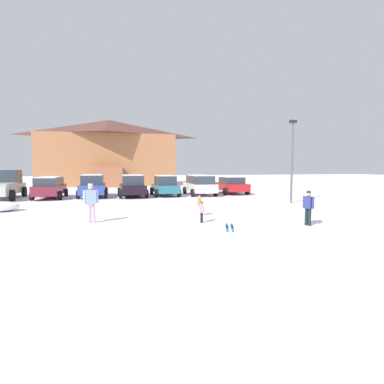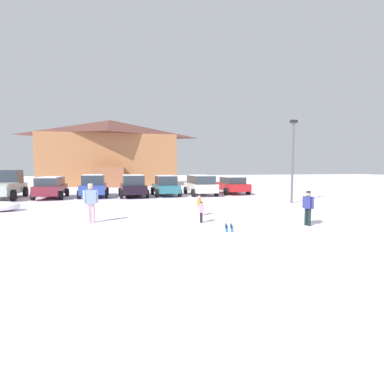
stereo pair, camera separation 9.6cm
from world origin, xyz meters
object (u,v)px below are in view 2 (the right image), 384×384
at_px(parked_teal_hatchback, 166,186).
at_px(skier_teen_in_navy_coat, 308,206).
at_px(parked_red_sedan, 232,185).
at_px(parked_blue_hatchback, 94,186).
at_px(lamp_post, 293,157).
at_px(pair_of_skis, 229,227).
at_px(skier_adult_in_blue_parka, 91,201).
at_px(skier_child_in_orange_jacket, 199,204).
at_px(pickup_truck, 5,186).
at_px(plowed_snow_pile, 1,206).
at_px(parked_black_sedan, 133,186).
at_px(ski_lodge, 111,152).
at_px(skier_child_in_pink_snowsuit, 201,211).
at_px(parked_maroon_van, 51,187).
at_px(parked_white_suv, 200,184).

xyz_separation_m(parked_teal_hatchback, skier_teen_in_navy_coat, (3.66, -14.13, -0.05)).
distance_m(parked_teal_hatchback, parked_red_sedan, 6.05).
xyz_separation_m(parked_blue_hatchback, lamp_post, (13.05, -7.47, 2.16)).
relative_size(parked_teal_hatchback, pair_of_skis, 2.53).
height_order(parked_red_sedan, skier_adult_in_blue_parka, skier_adult_in_blue_parka).
bearing_deg(skier_child_in_orange_jacket, pickup_truck, 137.48).
bearing_deg(plowed_snow_pile, parked_black_sedan, 42.17).
distance_m(skier_child_in_orange_jacket, skier_teen_in_navy_coat, 4.99).
bearing_deg(ski_lodge, parked_black_sedan, -83.01).
bearing_deg(skier_adult_in_blue_parka, pair_of_skis, -24.15).
distance_m(parked_black_sedan, skier_adult_in_blue_parka, 11.47).
bearing_deg(skier_teen_in_navy_coat, plowed_snow_pile, 151.51).
bearing_deg(parked_red_sedan, skier_child_in_pink_snowsuit, -116.26).
height_order(parked_maroon_van, parked_white_suv, parked_white_suv).
relative_size(skier_child_in_pink_snowsuit, pair_of_skis, 0.54).
relative_size(ski_lodge, skier_teen_in_navy_coat, 12.55).
bearing_deg(plowed_snow_pile, skier_teen_in_navy_coat, -28.49).
bearing_deg(parked_teal_hatchback, skier_child_in_pink_snowsuit, -91.62).
bearing_deg(lamp_post, ski_lodge, 116.26).
height_order(skier_child_in_pink_snowsuit, plowed_snow_pile, skier_child_in_pink_snowsuit).
xyz_separation_m(parked_teal_hatchback, parked_white_suv, (2.96, -0.11, 0.07)).
xyz_separation_m(pickup_truck, plowed_snow_pile, (2.21, -7.22, -0.73)).
distance_m(ski_lodge, parked_blue_hatchback, 17.60).
bearing_deg(skier_child_in_pink_snowsuit, ski_lodge, 98.52).
distance_m(skier_child_in_orange_jacket, pair_of_skis, 3.18).
xyz_separation_m(parked_teal_hatchback, skier_adult_in_blue_parka, (-4.91, -11.43, 0.09)).
xyz_separation_m(parked_teal_hatchback, plowed_snow_pile, (-9.93, -6.75, -0.59)).
xyz_separation_m(skier_child_in_orange_jacket, plowed_snow_pile, (-9.97, 3.95, -0.30)).
bearing_deg(ski_lodge, pair_of_skis, -80.48).
relative_size(ski_lodge, pickup_truck, 3.15).
bearing_deg(parked_black_sedan, skier_child_in_pink_snowsuit, -79.30).
bearing_deg(pickup_truck, skier_adult_in_blue_parka, -58.71).
bearing_deg(lamp_post, parked_black_sedan, 145.33).
xyz_separation_m(parked_black_sedan, skier_child_in_pink_snowsuit, (2.33, -12.32, -0.38)).
bearing_deg(pair_of_skis, ski_lodge, 99.52).
bearing_deg(skier_child_in_orange_jacket, parked_black_sedan, 104.50).
bearing_deg(lamp_post, parked_red_sedan, 99.68).
bearing_deg(parked_maroon_van, skier_teen_in_navy_coat, -48.46).
height_order(lamp_post, plowed_snow_pile, lamp_post).
bearing_deg(plowed_snow_pile, skier_child_in_pink_snowsuit, -30.98).
bearing_deg(parked_red_sedan, parked_blue_hatchback, -179.63).
distance_m(skier_adult_in_blue_parka, skier_child_in_pink_snowsuit, 4.70).
distance_m(parked_blue_hatchback, parked_black_sedan, 3.10).
height_order(ski_lodge, parked_blue_hatchback, ski_lodge).
height_order(parked_maroon_van, pair_of_skis, parked_maroon_van).
height_order(skier_adult_in_blue_parka, skier_teen_in_navy_coat, skier_adult_in_blue_parka).
bearing_deg(pickup_truck, parked_maroon_van, -8.51).
bearing_deg(parked_black_sedan, parked_blue_hatchback, 169.79).
xyz_separation_m(skier_child_in_pink_snowsuit, skier_child_in_orange_jacket, (0.39, 1.80, 0.05)).
relative_size(parked_blue_hatchback, skier_teen_in_navy_coat, 3.36).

